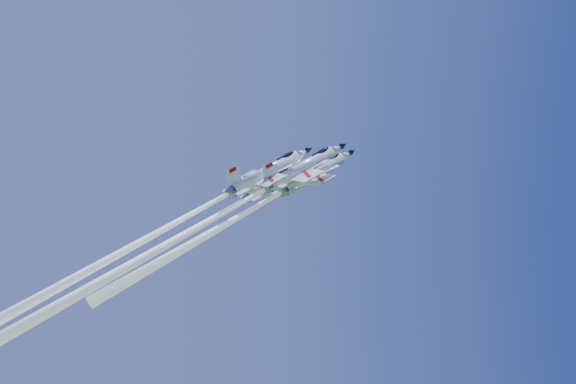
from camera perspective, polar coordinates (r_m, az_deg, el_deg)
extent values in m
cylinder|color=white|center=(113.54, 2.35, 1.66)|extent=(7.71, 7.13, 12.44)
cone|color=white|center=(117.67, 5.15, 3.27)|extent=(3.47, 3.23, 3.47)
cone|color=black|center=(118.68, 5.78, 3.62)|extent=(1.75, 1.63, 1.74)
cone|color=slate|center=(110.08, -0.42, 0.07)|extent=(2.99, 2.79, 2.47)
ellipsoid|color=black|center=(115.94, 4.08, 3.06)|extent=(3.49, 2.23, 2.70)
cube|color=black|center=(114.98, 3.45, 2.84)|extent=(1.20, 0.58, 0.91)
cube|color=white|center=(112.97, 1.89, 1.25)|extent=(7.61, 10.63, 4.41)
cube|color=white|center=(115.99, 2.90, 2.15)|extent=(3.48, 2.15, 2.12)
cube|color=white|center=(113.84, 3.73, 2.04)|extent=(3.48, 2.15, 2.12)
cube|color=white|center=(110.60, 0.01, 0.25)|extent=(4.03, 5.82, 2.35)
cube|color=white|center=(110.18, -0.15, 1.16)|extent=(3.53, 1.96, 4.08)
cube|color=#A51208|center=(109.89, -0.26, 1.92)|extent=(1.40, 0.71, 1.20)
cube|color=black|center=(113.86, 2.50, 1.21)|extent=(9.34, 3.20, 5.66)
sphere|color=white|center=(109.95, -0.53, 0.01)|extent=(1.19, 1.11, 1.15)
cone|color=white|center=(102.90, -8.33, -4.46)|extent=(16.97, 15.63, 32.19)
cylinder|color=white|center=(119.45, -1.27, 0.78)|extent=(6.98, 6.45, 11.25)
cone|color=white|center=(122.79, 1.26, 2.20)|extent=(3.14, 2.92, 3.14)
cone|color=black|center=(123.61, 1.83, 2.52)|extent=(1.58, 1.47, 1.58)
cone|color=slate|center=(116.66, -3.73, -0.61)|extent=(2.71, 2.53, 2.23)
ellipsoid|color=black|center=(121.38, 0.28, 2.00)|extent=(3.16, 2.02, 2.44)
cube|color=black|center=(120.59, -0.29, 1.81)|extent=(1.09, 0.53, 0.83)
cube|color=white|center=(119.00, -1.68, 0.42)|extent=(6.88, 9.62, 3.99)
cube|color=white|center=(121.58, -0.73, 1.21)|extent=(3.15, 1.94, 1.92)
cube|color=white|center=(119.55, -0.08, 1.11)|extent=(3.15, 1.94, 1.92)
cube|color=white|center=(117.08, -3.35, -0.45)|extent=(3.64, 5.26, 2.12)
cube|color=white|center=(116.70, -3.50, 0.33)|extent=(3.19, 1.77, 3.69)
cube|color=#A51208|center=(116.43, -3.60, 0.97)|extent=(1.27, 0.64, 1.08)
cube|color=black|center=(119.74, -1.13, 0.39)|extent=(8.44, 2.90, 5.12)
sphere|color=white|center=(116.56, -3.82, -0.66)|extent=(1.08, 1.01, 1.04)
cone|color=white|center=(109.07, -13.72, -6.18)|extent=(20.99, 19.33, 41.03)
cylinder|color=white|center=(109.08, 1.20, 2.07)|extent=(8.10, 7.49, 13.07)
cone|color=white|center=(113.35, 4.31, 3.81)|extent=(3.65, 3.39, 3.65)
cone|color=black|center=(114.40, 5.00, 4.19)|extent=(1.84, 1.71, 1.83)
cone|color=slate|center=(105.55, -1.87, 0.34)|extent=(3.14, 2.93, 2.59)
ellipsoid|color=black|center=(111.56, 3.12, 3.59)|extent=(3.67, 2.34, 2.83)
cube|color=black|center=(110.57, 2.42, 3.35)|extent=(1.26, 0.61, 0.96)
cube|color=white|center=(108.49, 0.70, 1.62)|extent=(7.99, 11.17, 4.64)
cube|color=white|center=(111.63, 1.83, 2.59)|extent=(3.66, 2.26, 2.23)
cube|color=white|center=(109.34, 2.71, 2.49)|extent=(3.66, 2.26, 2.23)
cube|color=white|center=(106.07, -1.39, 0.54)|extent=(4.23, 6.11, 2.47)
cube|color=white|center=(105.65, -1.58, 1.53)|extent=(3.71, 2.06, 4.29)
cube|color=#A51208|center=(105.37, -1.70, 2.37)|extent=(1.47, 0.75, 1.26)
cube|color=black|center=(109.41, 1.37, 1.57)|extent=(9.81, 3.37, 5.95)
sphere|color=white|center=(105.42, -1.99, 0.27)|extent=(1.26, 1.17, 1.20)
cone|color=white|center=(96.08, -16.04, -7.55)|extent=(26.27, 24.19, 51.66)
cylinder|color=white|center=(107.61, -1.97, 1.69)|extent=(7.96, 7.36, 12.83)
cone|color=white|center=(111.45, 1.23, 3.45)|extent=(3.58, 3.33, 3.59)
cone|color=black|center=(112.40, 1.95, 3.84)|extent=(1.80, 1.68, 1.80)
cone|color=slate|center=(104.49, -5.12, -0.05)|extent=(3.09, 2.88, 2.55)
ellipsoid|color=black|center=(109.83, 0.00, 3.21)|extent=(3.60, 2.30, 2.78)
cube|color=black|center=(108.93, -0.73, 2.98)|extent=(1.24, 0.60, 0.94)
cube|color=white|center=(107.09, -2.49, 1.24)|extent=(7.85, 10.97, 4.56)
cube|color=white|center=(110.04, -1.27, 2.22)|extent=(3.60, 2.22, 2.19)
cube|color=white|center=(107.71, -0.46, 2.11)|extent=(3.60, 2.22, 2.19)
cube|color=white|center=(104.95, -4.63, 0.16)|extent=(4.15, 6.00, 2.42)
cube|color=white|center=(104.55, -4.83, 1.14)|extent=(3.64, 2.02, 4.21)
cube|color=#A51208|center=(104.27, -4.97, 1.97)|extent=(1.44, 0.73, 1.23)
cube|color=black|center=(107.92, -1.79, 1.19)|extent=(9.63, 3.31, 5.84)
sphere|color=white|center=(104.38, -5.25, -0.12)|extent=(1.23, 1.15, 1.18)
cone|color=white|center=(96.73, -19.20, -7.69)|extent=(25.52, 23.49, 50.12)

